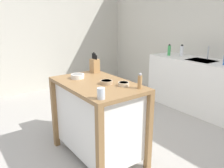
% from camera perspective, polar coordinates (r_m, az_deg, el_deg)
% --- Properties ---
extents(ground_plane, '(6.78, 6.78, 0.00)m').
position_cam_1_polar(ground_plane, '(2.89, -4.95, -17.25)').
color(ground_plane, '#ADA8A0').
rests_on(ground_plane, ground).
extents(wall_back, '(5.78, 0.10, 2.60)m').
position_cam_1_polar(wall_back, '(4.34, 25.82, 10.92)').
color(wall_back, beige).
rests_on(wall_back, ground).
extents(wall_left, '(0.10, 3.19, 2.60)m').
position_cam_1_polar(wall_left, '(5.44, -12.33, 12.97)').
color(wall_left, beige).
rests_on(wall_left, ground).
extents(kitchen_island, '(1.08, 0.67, 0.90)m').
position_cam_1_polar(kitchen_island, '(2.66, -3.52, -7.94)').
color(kitchen_island, olive).
rests_on(kitchen_island, ground).
extents(knife_block, '(0.11, 0.09, 0.25)m').
position_cam_1_polar(knife_block, '(2.96, -4.27, 4.61)').
color(knife_block, '#AD7F4C').
rests_on(knife_block, kitchen_island).
extents(bowl_ceramic_wide, '(0.13, 0.13, 0.04)m').
position_cam_1_polar(bowl_ceramic_wide, '(2.46, -1.36, 0.48)').
color(bowl_ceramic_wide, tan).
rests_on(bowl_ceramic_wide, kitchen_island).
extents(bowl_stoneware_deep, '(0.12, 0.12, 0.04)m').
position_cam_1_polar(bowl_stoneware_deep, '(2.40, 2.87, 0.02)').
color(bowl_stoneware_deep, beige).
rests_on(bowl_stoneware_deep, kitchen_island).
extents(bowl_ceramic_small, '(0.15, 0.15, 0.05)m').
position_cam_1_polar(bowl_ceramic_small, '(2.71, -8.44, 1.94)').
color(bowl_ceramic_small, silver).
rests_on(bowl_ceramic_small, kitchen_island).
extents(drinking_cup, '(0.07, 0.07, 0.10)m').
position_cam_1_polar(drinking_cup, '(2.02, -2.70, -2.33)').
color(drinking_cup, silver).
rests_on(drinking_cup, kitchen_island).
extents(pepper_grinder, '(0.04, 0.04, 0.16)m').
position_cam_1_polar(pepper_grinder, '(2.31, 6.86, 0.68)').
color(pepper_grinder, '#AD7F4C').
rests_on(pepper_grinder, kitchen_island).
extents(trash_bin, '(0.36, 0.28, 0.63)m').
position_cam_1_polar(trash_bin, '(3.37, -10.58, -6.24)').
color(trash_bin, gray).
rests_on(trash_bin, ground).
extents(sink_counter, '(1.85, 0.60, 0.89)m').
position_cam_1_polar(sink_counter, '(4.26, 20.67, -0.36)').
color(sink_counter, white).
rests_on(sink_counter, ground).
extents(sink_faucet, '(0.02, 0.02, 0.22)m').
position_cam_1_polar(sink_faucet, '(4.26, 22.48, 7.08)').
color(sink_faucet, '#B7BCC1').
rests_on(sink_faucet, sink_counter).
extents(bottle_hand_soap, '(0.07, 0.07, 0.21)m').
position_cam_1_polar(bottle_hand_soap, '(4.46, 16.72, 7.83)').
color(bottle_hand_soap, white).
rests_on(bottle_hand_soap, sink_counter).
extents(bottle_dish_soap, '(0.05, 0.05, 0.21)m').
position_cam_1_polar(bottle_dish_soap, '(4.46, 13.84, 8.04)').
color(bottle_dish_soap, green).
rests_on(bottle_dish_soap, sink_counter).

